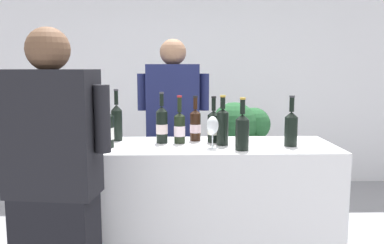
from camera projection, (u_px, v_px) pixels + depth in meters
name	position (u px, v px, depth m)	size (l,w,h in m)	color
wall_back	(182.00, 76.00, 5.14)	(8.00, 0.10, 2.80)	white
counter	(184.00, 218.00, 2.69)	(1.97, 0.61, 1.00)	white
wine_bottle_0	(242.00, 131.00, 2.43)	(0.08, 0.08, 0.32)	black
wine_bottle_1	(223.00, 125.00, 2.59)	(0.08, 0.08, 0.32)	black
wine_bottle_2	(107.00, 130.00, 2.52)	(0.08, 0.08, 0.31)	black
wine_bottle_3	(214.00, 126.00, 2.69)	(0.08, 0.08, 0.31)	black
wine_bottle_4	(162.00, 125.00, 2.67)	(0.08, 0.08, 0.34)	black
wine_bottle_5	(195.00, 125.00, 2.75)	(0.08, 0.08, 0.31)	black
wine_bottle_6	(117.00, 121.00, 2.76)	(0.07, 0.07, 0.36)	black
wine_bottle_7	(180.00, 127.00, 2.66)	(0.07, 0.07, 0.32)	black
wine_bottle_8	(80.00, 125.00, 2.70)	(0.07, 0.07, 0.32)	black
wine_bottle_9	(291.00, 127.00, 2.56)	(0.08, 0.08, 0.33)	black
wine_bottle_10	(97.00, 124.00, 2.73)	(0.07, 0.07, 0.30)	black
wine_glass	(213.00, 127.00, 2.49)	(0.07, 0.07, 0.20)	silver
ice_bucket	(67.00, 133.00, 2.49)	(0.19, 0.19, 0.19)	silver
person_server	(174.00, 147.00, 3.32)	(0.59, 0.25, 1.73)	black
person_guest	(55.00, 199.00, 2.06)	(0.60, 0.30, 1.70)	black
potted_shrub	(243.00, 150.00, 3.86)	(0.58, 0.57, 1.18)	brown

